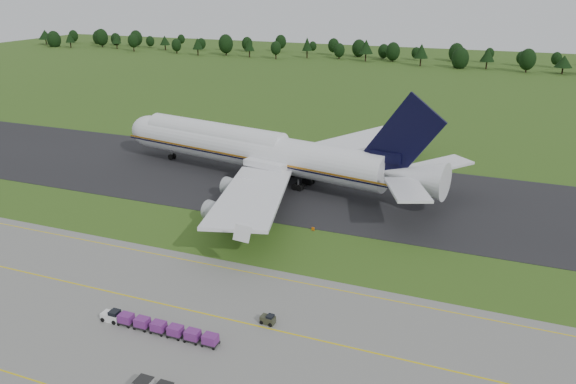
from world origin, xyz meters
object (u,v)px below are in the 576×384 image
at_px(edge_markers, 258,220).
at_px(utility_cart, 268,320).
at_px(aircraft, 259,150).
at_px(baggage_train, 157,326).

bearing_deg(edge_markers, utility_cart, -63.38).
relative_size(aircraft, utility_cart, 42.36).
relative_size(baggage_train, edge_markers, 0.77).
bearing_deg(baggage_train, edge_markers, 94.00).
bearing_deg(baggage_train, utility_cart, 29.26).
distance_m(aircraft, baggage_train, 58.37).
bearing_deg(utility_cart, aircraft, 115.32).
relative_size(aircraft, edge_markers, 3.70).
relative_size(baggage_train, utility_cart, 8.76).
distance_m(aircraft, utility_cart, 55.88).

